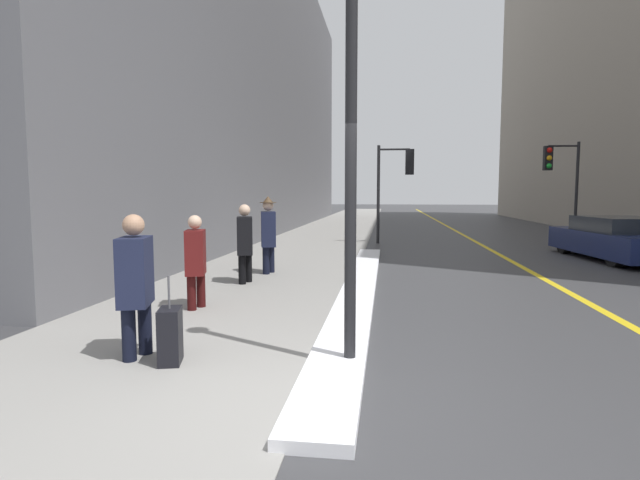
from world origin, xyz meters
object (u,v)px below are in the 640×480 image
(pedestrian_in_glasses, at_px, (268,231))
(rolling_suitcase, at_px, (170,336))
(traffic_light_near, at_px, (398,173))
(traffic_light_far, at_px, (559,170))
(pedestrian_with_shoulder_bag, at_px, (196,257))
(parked_car_navy, at_px, (619,239))
(pedestrian_nearside, at_px, (135,279))
(pedestrian_trailing, at_px, (245,240))
(lamp_post, at_px, (351,107))

(pedestrian_in_glasses, relative_size, rolling_suitcase, 1.84)
(traffic_light_near, relative_size, rolling_suitcase, 3.72)
(traffic_light_far, xyz_separation_m, rolling_suitcase, (-8.58, -14.80, -2.38))
(traffic_light_far, relative_size, pedestrian_with_shoulder_bag, 2.52)
(traffic_light_near, distance_m, parked_car_navy, 7.25)
(pedestrian_with_shoulder_bag, relative_size, pedestrian_in_glasses, 0.84)
(pedestrian_with_shoulder_bag, height_order, rolling_suitcase, pedestrian_with_shoulder_bag)
(pedestrian_nearside, bearing_deg, pedestrian_trailing, 165.94)
(lamp_post, xyz_separation_m, pedestrian_trailing, (-2.44, 4.56, -1.78))
(pedestrian_nearside, bearing_deg, traffic_light_near, 151.45)
(pedestrian_trailing, xyz_separation_m, pedestrian_in_glasses, (0.17, 1.27, 0.07))
(lamp_post, height_order, parked_car_navy, lamp_post)
(pedestrian_trailing, bearing_deg, traffic_light_far, 122.36)
(traffic_light_far, xyz_separation_m, pedestrian_with_shoulder_bag, (-9.26, -12.33, -1.87))
(pedestrian_with_shoulder_bag, bearing_deg, rolling_suitcase, 0.06)
(lamp_post, height_order, pedestrian_in_glasses, lamp_post)
(pedestrian_nearside, bearing_deg, rolling_suitcase, 57.76)
(pedestrian_trailing, height_order, pedestrian_in_glasses, pedestrian_in_glasses)
(traffic_light_near, xyz_separation_m, rolling_suitcase, (-2.63, -13.33, -2.24))
(pedestrian_trailing, bearing_deg, parked_car_navy, 102.76)
(lamp_post, bearing_deg, parked_car_navy, 54.85)
(traffic_light_near, height_order, pedestrian_trailing, traffic_light_near)
(lamp_post, bearing_deg, pedestrian_with_shoulder_bag, 138.23)
(traffic_light_near, bearing_deg, pedestrian_nearside, -103.45)
(pedestrian_trailing, relative_size, rolling_suitcase, 1.68)
(traffic_light_near, distance_m, pedestrian_trailing, 9.32)
(traffic_light_near, height_order, traffic_light_far, traffic_light_far)
(parked_car_navy, bearing_deg, traffic_light_far, -5.74)
(traffic_light_far, bearing_deg, pedestrian_in_glasses, 38.90)
(traffic_light_near, relative_size, pedestrian_nearside, 2.23)
(traffic_light_near, xyz_separation_m, pedestrian_nearside, (-3.07, -13.20, -1.67))
(lamp_post, xyz_separation_m, pedestrian_nearside, (-2.33, -0.04, -1.78))
(traffic_light_near, height_order, pedestrian_with_shoulder_bag, traffic_light_near)
(pedestrian_with_shoulder_bag, height_order, pedestrian_trailing, pedestrian_trailing)
(pedestrian_nearside, bearing_deg, pedestrian_with_shoulder_bag, 170.53)
(traffic_light_near, bearing_deg, rolling_suitcase, -101.52)
(parked_car_navy, height_order, rolling_suitcase, parked_car_navy)
(rolling_suitcase, bearing_deg, pedestrian_in_glasses, 168.17)
(pedestrian_in_glasses, bearing_deg, pedestrian_with_shoulder_bag, -20.41)
(traffic_light_far, distance_m, rolling_suitcase, 17.27)
(traffic_light_far, height_order, pedestrian_with_shoulder_bag, traffic_light_far)
(traffic_light_far, distance_m, pedestrian_with_shoulder_bag, 15.54)
(traffic_light_far, bearing_deg, pedestrian_with_shoulder_bag, 47.48)
(pedestrian_trailing, distance_m, parked_car_navy, 10.31)
(pedestrian_in_glasses, bearing_deg, rolling_suitcase, -11.83)
(traffic_light_near, distance_m, pedestrian_in_glasses, 8.08)
(traffic_light_near, xyz_separation_m, pedestrian_with_shoulder_bag, (-3.32, -10.86, -1.73))
(traffic_light_far, distance_m, parked_car_navy, 5.61)
(pedestrian_nearside, height_order, pedestrian_with_shoulder_bag, pedestrian_nearside)
(pedestrian_with_shoulder_bag, xyz_separation_m, pedestrian_in_glasses, (0.31, 3.53, 0.14))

